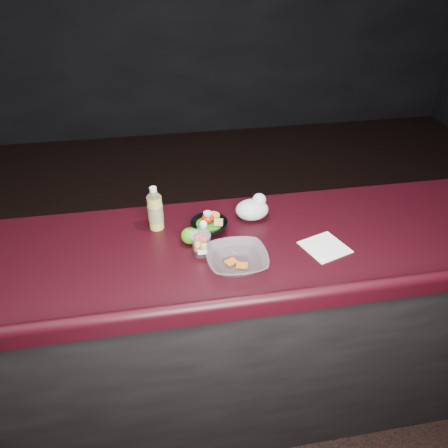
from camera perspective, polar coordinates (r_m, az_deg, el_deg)
The scene contains 9 objects.
room_shell at distance 1.14m, azimuth 1.86°, elevation 21.54°, with size 8.00×8.00×8.00m.
counter at distance 2.11m, azimuth -0.50°, elevation -13.92°, with size 4.06×0.71×1.02m.
lemonade_bottle at distance 1.85m, azimuth -8.96°, elevation 1.66°, with size 0.06×0.06×0.20m.
fruit_cup at distance 1.69m, azimuth -3.04°, elevation -2.38°, with size 0.08×0.08×0.11m.
green_apple at distance 1.77m, azimuth -4.48°, elevation -1.55°, with size 0.07×0.07×0.07m.
plastic_bag at distance 1.91m, azimuth 3.81°, elevation 2.05°, with size 0.15×0.12×0.11m.
snack_bowl at distance 1.83m, azimuth -1.99°, elevation -0.17°, with size 0.18×0.18×0.09m.
takeout_bowl at distance 1.65m, azimuth 1.71°, elevation -4.71°, with size 0.23×0.23×0.06m.
paper_napkin at distance 1.80m, azimuth 13.03°, elevation -2.96°, with size 0.16×0.16×0.00m, color white.
Camera 1 is at (-0.23, -1.09, 2.08)m, focal length 35.00 mm.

